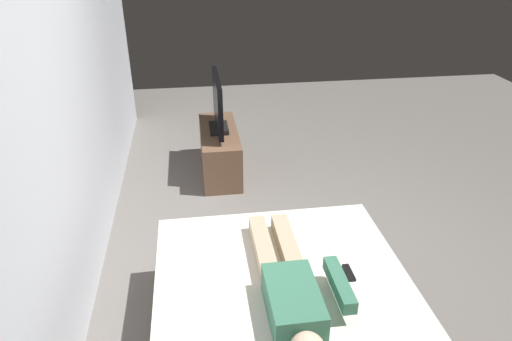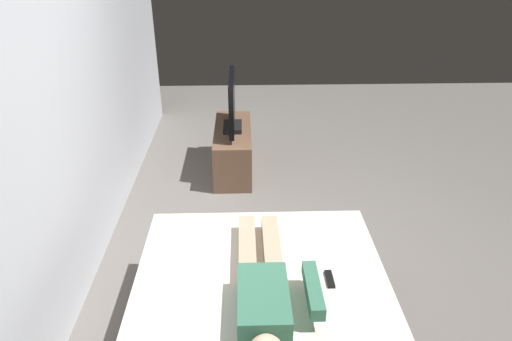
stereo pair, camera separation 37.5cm
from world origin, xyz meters
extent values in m
plane|color=slate|center=(0.00, 0.00, 0.00)|extent=(10.00, 10.00, 0.00)
cube|color=silver|center=(0.40, 1.57, 1.40)|extent=(6.40, 0.10, 2.80)
cube|color=silver|center=(-0.88, 0.23, 0.42)|extent=(1.91, 1.56, 0.24)
cube|color=#387056|center=(-0.98, 0.23, 0.63)|extent=(0.48, 0.28, 0.18)
cube|color=tan|center=(-0.44, 0.15, 0.60)|extent=(0.60, 0.11, 0.11)
cube|color=tan|center=(-0.44, 0.31, 0.60)|extent=(0.60, 0.11, 0.11)
cube|color=#387056|center=(-0.92, -0.05, 0.67)|extent=(0.40, 0.08, 0.08)
cube|color=black|center=(-0.70, -0.19, 0.55)|extent=(0.15, 0.04, 0.02)
cube|color=brown|center=(1.81, 0.44, 0.25)|extent=(1.10, 0.40, 0.50)
cube|color=black|center=(1.81, 0.44, 0.53)|extent=(0.32, 0.20, 0.05)
cube|color=black|center=(1.81, 0.44, 0.82)|extent=(0.88, 0.05, 0.54)
camera|label=1|loc=(-2.83, 0.70, 2.44)|focal=32.22mm
camera|label=2|loc=(-2.86, 0.33, 2.44)|focal=32.22mm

